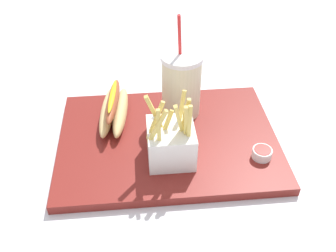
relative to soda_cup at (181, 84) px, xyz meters
name	(u,v)px	position (x,y,z in m)	size (l,w,h in m)	color
ground_plane	(168,147)	(0.04, 0.08, -0.10)	(2.40, 2.40, 0.02)	silver
food_tray	(168,140)	(0.04, 0.08, -0.08)	(0.46, 0.33, 0.02)	maroon
soda_cup	(181,84)	(0.00, 0.00, 0.00)	(0.09, 0.09, 0.24)	beige
fries_basket	(172,142)	(0.04, 0.14, -0.03)	(0.09, 0.09, 0.15)	white
hot_dog_1	(114,109)	(0.15, 0.01, -0.05)	(0.07, 0.18, 0.07)	#DBB775
ketchup_cup_1	(262,153)	(-0.14, 0.16, -0.06)	(0.04, 0.04, 0.02)	white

